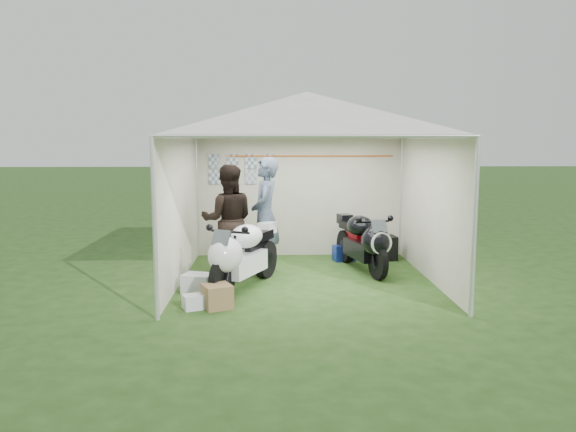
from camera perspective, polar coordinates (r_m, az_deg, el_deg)
name	(u,v)px	position (r m, az deg, el deg)	size (l,w,h in m)	color
ground	(306,280)	(9.19, 1.82, -6.48)	(80.00, 80.00, 0.00)	#224113
canopy_tent	(306,119)	(8.95, 1.87, 9.78)	(5.66, 5.66, 3.00)	silver
motorcycle_white	(242,253)	(8.49, -4.70, -3.79)	(1.09, 1.92, 1.01)	black
motorcycle_black	(364,240)	(9.72, 7.69, -2.45)	(0.77, 1.97, 0.98)	black
paddock_stand	(344,253)	(10.61, 5.70, -3.76)	(0.39, 0.25, 0.30)	#1B34AB
person_dark_jacket	(228,220)	(9.42, -6.12, -0.41)	(0.90, 0.70, 1.85)	black
person_blue_jacket	(265,215)	(9.52, -2.33, 0.05)	(0.72, 0.47, 1.97)	#4F5D74
equipment_box	(384,248)	(10.79, 9.68, -3.22)	(0.46, 0.36, 0.46)	black
crate_0	(198,283)	(8.50, -9.13, -6.76)	(0.42, 0.33, 0.28)	silver
crate_1	(217,296)	(7.70, -7.21, -8.10)	(0.36, 0.36, 0.32)	brown
crate_2	(193,302)	(7.71, -9.59, -8.61)	(0.27, 0.22, 0.20)	silver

